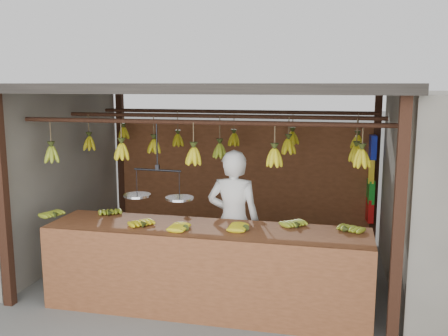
# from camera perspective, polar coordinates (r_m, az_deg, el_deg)

# --- Properties ---
(ground) EXTENTS (80.00, 80.00, 0.00)m
(ground) POSITION_cam_1_polar(r_m,az_deg,el_deg) (6.62, -0.59, -11.59)
(ground) COLOR #5B5B57
(stall) EXTENTS (4.30, 3.30, 2.40)m
(stall) POSITION_cam_1_polar(r_m,az_deg,el_deg) (6.51, 0.06, 5.88)
(stall) COLOR black
(stall) RESTS_ON ground
(counter) EXTENTS (3.61, 0.78, 0.96)m
(counter) POSITION_cam_1_polar(r_m,az_deg,el_deg) (5.24, -2.45, -9.23)
(counter) COLOR brown
(counter) RESTS_ON ground
(hanging_bananas) EXTENTS (3.62, 2.22, 0.37)m
(hanging_bananas) POSITION_cam_1_polar(r_m,az_deg,el_deg) (6.22, -0.75, 2.47)
(hanging_bananas) COLOR #92A523
(hanging_bananas) RESTS_ON ground
(balance_scale) EXTENTS (0.79, 0.32, 0.83)m
(balance_scale) POSITION_cam_1_polar(r_m,az_deg,el_deg) (5.48, -7.55, -2.89)
(balance_scale) COLOR black
(balance_scale) RESTS_ON ground
(vendor) EXTENTS (0.61, 0.40, 1.67)m
(vendor) POSITION_cam_1_polar(r_m,az_deg,el_deg) (5.77, 1.09, -6.10)
(vendor) COLOR white
(vendor) RESTS_ON ground
(bag_bundles) EXTENTS (0.08, 0.26, 1.26)m
(bag_bundles) POSITION_cam_1_polar(r_m,az_deg,el_deg) (7.50, 16.47, -1.31)
(bag_bundles) COLOR #1426BF
(bag_bundles) RESTS_ON ground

